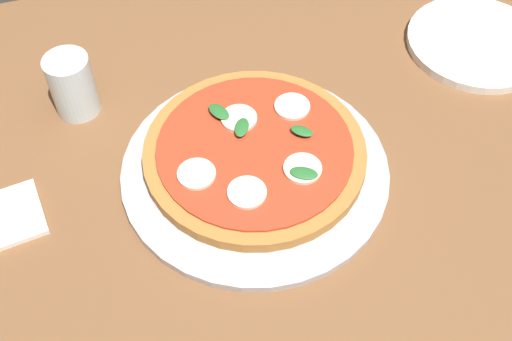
{
  "coord_description": "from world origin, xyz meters",
  "views": [
    {
      "loc": [
        0.25,
        0.5,
        1.4
      ],
      "look_at": [
        0.1,
        0.0,
        0.73
      ],
      "focal_mm": 44.39,
      "sensor_mm": 36.0,
      "label": 1
    }
  ],
  "objects_px": {
    "dining_table": "(317,197)",
    "glass_cup": "(72,85)",
    "serving_tray": "(256,172)",
    "pizza": "(255,152)",
    "plate_white": "(477,42)"
  },
  "relations": [
    {
      "from": "dining_table",
      "to": "serving_tray",
      "type": "xyz_separation_m",
      "value": [
        0.1,
        0.0,
        0.11
      ]
    },
    {
      "from": "serving_tray",
      "to": "pizza",
      "type": "xyz_separation_m",
      "value": [
        -0.0,
        -0.02,
        0.02
      ]
    },
    {
      "from": "pizza",
      "to": "glass_cup",
      "type": "distance_m",
      "value": 0.28
    },
    {
      "from": "dining_table",
      "to": "pizza",
      "type": "distance_m",
      "value": 0.16
    },
    {
      "from": "serving_tray",
      "to": "glass_cup",
      "type": "distance_m",
      "value": 0.29
    },
    {
      "from": "dining_table",
      "to": "glass_cup",
      "type": "distance_m",
      "value": 0.39
    },
    {
      "from": "serving_tray",
      "to": "pizza",
      "type": "relative_size",
      "value": 1.2
    },
    {
      "from": "dining_table",
      "to": "plate_white",
      "type": "xyz_separation_m",
      "value": [
        -0.32,
        -0.14,
        0.11
      ]
    },
    {
      "from": "dining_table",
      "to": "glass_cup",
      "type": "relative_size",
      "value": 12.59
    },
    {
      "from": "serving_tray",
      "to": "plate_white",
      "type": "distance_m",
      "value": 0.44
    },
    {
      "from": "plate_white",
      "to": "serving_tray",
      "type": "bearing_deg",
      "value": 19.13
    },
    {
      "from": "dining_table",
      "to": "glass_cup",
      "type": "height_order",
      "value": "glass_cup"
    },
    {
      "from": "serving_tray",
      "to": "pizza",
      "type": "bearing_deg",
      "value": -102.94
    },
    {
      "from": "serving_tray",
      "to": "pizza",
      "type": "height_order",
      "value": "pizza"
    },
    {
      "from": "dining_table",
      "to": "plate_white",
      "type": "bearing_deg",
      "value": -156.27
    }
  ]
}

